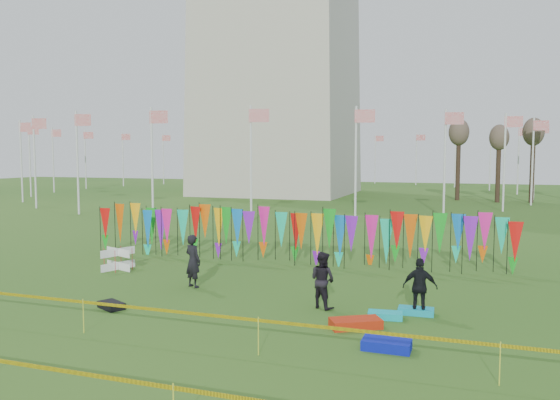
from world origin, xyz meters
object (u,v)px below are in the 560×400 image
(person_mid, at_px, (323,280))
(kite_bag_black, at_px, (111,305))
(kite_bag_blue, at_px, (387,345))
(person_left, at_px, (193,261))
(kite_bag_red, at_px, (356,323))
(kite_bag_teal, at_px, (416,311))
(box_kite, at_px, (118,259))
(person_right, at_px, (420,287))
(kite_bag_turquoise, at_px, (385,315))

(person_mid, xyz_separation_m, kite_bag_black, (-5.99, -2.14, -0.76))
(person_mid, height_order, kite_bag_blue, person_mid)
(person_left, xyz_separation_m, kite_bag_red, (6.25, -2.64, -0.80))
(kite_bag_red, relative_size, kite_bag_teal, 1.34)
(box_kite, height_order, kite_bag_red, box_kite)
(person_right, xyz_separation_m, kite_bag_red, (-1.53, -1.71, -0.71))
(kite_bag_blue, xyz_separation_m, kite_bag_black, (-8.32, 0.84, -0.02))
(person_mid, distance_m, kite_bag_turquoise, 2.15)
(kite_bag_red, bearing_deg, kite_bag_turquoise, 59.89)
(person_mid, bearing_deg, person_right, -151.03)
(person_left, bearing_deg, box_kite, 1.11)
(person_right, relative_size, kite_bag_turquoise, 1.74)
(box_kite, height_order, kite_bag_teal, box_kite)
(kite_bag_black, bearing_deg, kite_bag_turquoise, 11.74)
(box_kite, height_order, kite_bag_blue, box_kite)
(kite_bag_blue, height_order, kite_bag_teal, kite_bag_blue)
(box_kite, relative_size, person_mid, 0.52)
(box_kite, distance_m, kite_bag_blue, 12.76)
(kite_bag_red, xyz_separation_m, kite_bag_teal, (1.42, 1.79, -0.03))
(kite_bag_red, height_order, kite_bag_black, kite_bag_red)
(person_mid, bearing_deg, person_left, 14.09)
(person_right, height_order, kite_bag_teal, person_right)
(person_mid, bearing_deg, kite_bag_turquoise, -167.77)
(kite_bag_red, height_order, kite_bag_teal, kite_bag_red)
(box_kite, bearing_deg, person_right, -11.76)
(kite_bag_black, bearing_deg, box_kite, 123.33)
(box_kite, bearing_deg, person_left, -20.48)
(person_mid, xyz_separation_m, kite_bag_turquoise, (1.95, -0.49, -0.76))
(kite_bag_turquoise, xyz_separation_m, kite_bag_blue, (0.38, -2.49, 0.02))
(kite_bag_turquoise, xyz_separation_m, kite_bag_red, (-0.63, -1.09, 0.03))
(person_left, height_order, kite_bag_black, person_left)
(kite_bag_blue, relative_size, kite_bag_black, 1.33)
(box_kite, distance_m, person_left, 4.50)
(kite_bag_turquoise, relative_size, kite_bag_black, 1.12)
(person_mid, relative_size, kite_bag_red, 1.27)
(box_kite, bearing_deg, kite_bag_red, -21.94)
(kite_bag_black, bearing_deg, kite_bag_red, 4.38)
(kite_bag_turquoise, height_order, kite_bag_blue, kite_bag_blue)
(person_right, height_order, kite_bag_red, person_right)
(box_kite, distance_m, kite_bag_turquoise, 11.51)
(box_kite, xyz_separation_m, kite_bag_black, (3.13, -4.77, -0.35))
(box_kite, height_order, person_mid, person_mid)
(box_kite, xyz_separation_m, kite_bag_red, (10.45, -4.21, -0.32))
(box_kite, bearing_deg, kite_bag_teal, -11.51)
(kite_bag_blue, relative_size, kite_bag_teal, 1.13)
(box_kite, distance_m, person_mid, 9.50)
(box_kite, distance_m, kite_bag_teal, 12.11)
(person_right, relative_size, kite_bag_red, 1.24)
(person_mid, bearing_deg, kite_bag_red, 156.17)
(kite_bag_teal, bearing_deg, kite_bag_turquoise, -138.41)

